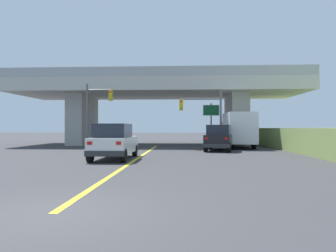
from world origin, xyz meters
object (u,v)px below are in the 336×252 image
at_px(box_truck, 238,130).
at_px(traffic_signal_farside, 95,107).
at_px(suv_crossing, 219,138).
at_px(highway_sign, 211,115).
at_px(suv_lead, 114,141).
at_px(traffic_signal_nearside, 206,112).

height_order(box_truck, traffic_signal_farside, traffic_signal_farside).
bearing_deg(suv_crossing, highway_sign, 102.48).
distance_m(traffic_signal_farside, highway_sign, 11.36).
height_order(traffic_signal_farside, highway_sign, traffic_signal_farside).
xyz_separation_m(suv_lead, traffic_signal_nearside, (5.80, 8.77, 2.15)).
xyz_separation_m(suv_lead, suv_crossing, (6.72, 6.82, -0.00)).
bearing_deg(traffic_signal_nearside, suv_lead, -123.47).
height_order(suv_crossing, traffic_signal_nearside, traffic_signal_nearside).
distance_m(suv_lead, traffic_signal_nearside, 10.73).
xyz_separation_m(traffic_signal_farside, highway_sign, (10.50, 4.31, -0.49)).
xyz_separation_m(box_truck, traffic_signal_nearside, (-3.00, -1.88, 1.54)).
height_order(suv_crossing, traffic_signal_farside, traffic_signal_farside).
relative_size(traffic_signal_nearside, highway_sign, 1.19).
distance_m(suv_lead, box_truck, 13.82).
relative_size(suv_lead, highway_sign, 1.12).
height_order(suv_lead, box_truck, box_truck).
bearing_deg(suv_lead, highway_sign, 63.90).
bearing_deg(suv_crossing, box_truck, 73.69).
bearing_deg(box_truck, highway_sign, 125.12).
distance_m(box_truck, traffic_signal_farside, 12.83).
relative_size(traffic_signal_farside, highway_sign, 1.34).
bearing_deg(traffic_signal_farside, suv_lead, -67.78).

